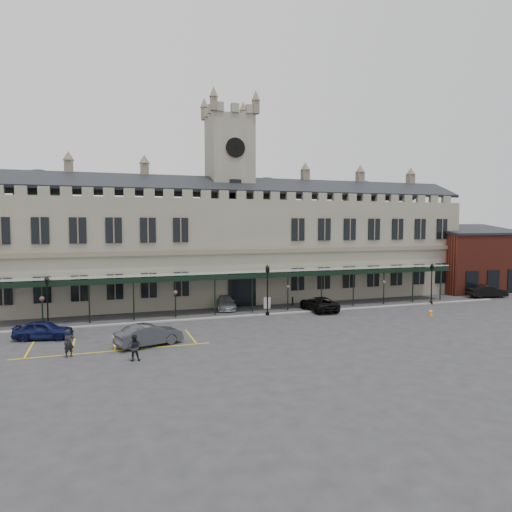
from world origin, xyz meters
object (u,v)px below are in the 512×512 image
object	(u,v)px
car_left_b	(149,335)
person_a	(69,343)
car_left_a	(43,330)
car_taxi	(226,302)
clock_tower	(230,192)
car_right_b	(487,291)
lamp_post_right	(432,280)
person_b	(134,348)
traffic_cone	(431,312)
sign_board	(267,303)
lamp_post_left	(47,298)
lamp_post_mid	(267,285)
car_van	(319,304)
station_building	(230,247)

from	to	relation	value
car_left_b	person_a	bearing A→B (deg)	84.30
car_left_a	car_taxi	world-z (taller)	car_left_a
clock_tower	car_right_b	xyz separation A→B (m)	(31.00, -8.99, -12.31)
clock_tower	car_right_b	distance (m)	34.55
lamp_post_right	person_b	distance (m)	36.09
car_taxi	person_a	distance (m)	20.45
traffic_cone	sign_board	xyz separation A→B (m)	(-14.35, 8.84, 0.26)
car_taxi	car_left_b	bearing A→B (deg)	-116.56
sign_board	car_taxi	distance (m)	4.53
lamp_post_left	car_left_a	size ratio (longest dim) A/B	1.05
car_left_b	lamp_post_mid	bearing A→B (deg)	-76.07
car_left_a	car_right_b	bearing A→B (deg)	-71.79
lamp_post_mid	lamp_post_right	bearing A→B (deg)	0.34
lamp_post_mid	car_left_a	world-z (taller)	lamp_post_mid
clock_tower	car_right_b	size ratio (longest dim) A/B	5.10
lamp_post_mid	car_left_b	bearing A→B (deg)	-147.32
lamp_post_left	lamp_post_right	bearing A→B (deg)	0.13
car_left_a	car_left_b	world-z (taller)	car_left_b
car_left_a	car_right_b	size ratio (longest dim) A/B	0.93
traffic_cone	person_a	distance (m)	33.83
lamp_post_right	person_a	bearing A→B (deg)	-166.17
person_a	car_left_a	bearing A→B (deg)	88.71
lamp_post_left	person_a	xyz separation A→B (m)	(2.29, -9.33, -1.85)
sign_board	person_a	xyz separation A→B (m)	(-19.25, -12.69, 0.35)
car_van	person_b	world-z (taller)	person_b
lamp_post_right	car_taxi	world-z (taller)	lamp_post_right
lamp_post_mid	car_taxi	xyz separation A→B (m)	(-3.14, 4.69, -2.36)
lamp_post_left	clock_tower	bearing A→B (deg)	28.84
clock_tower	car_taxi	xyz separation A→B (m)	(-2.15, -6.00, -12.41)
lamp_post_mid	car_taxi	distance (m)	6.12
person_a	person_b	distance (m)	4.81
lamp_post_left	lamp_post_mid	size ratio (longest dim) A/B	0.92
traffic_cone	sign_board	world-z (taller)	sign_board
traffic_cone	lamp_post_right	bearing A→B (deg)	50.00
person_b	person_a	bearing A→B (deg)	-24.95
lamp_post_left	car_van	world-z (taller)	lamp_post_left
sign_board	car_van	xyz separation A→B (m)	(4.81, -2.87, 0.14)
lamp_post_right	lamp_post_left	bearing A→B (deg)	-179.87
clock_tower	traffic_cone	xyz separation A→B (m)	(16.54, -16.14, -12.75)
lamp_post_mid	car_right_b	xyz separation A→B (m)	(30.01, 1.70, -2.27)
lamp_post_left	lamp_post_mid	bearing A→B (deg)	-0.08
lamp_post_right	car_right_b	bearing A→B (deg)	9.15
lamp_post_right	car_left_a	bearing A→B (deg)	-175.07
sign_board	car_left_b	size ratio (longest dim) A/B	0.25
lamp_post_right	car_left_b	xyz separation A→B (m)	(-32.72, -8.13, -1.98)
lamp_post_left	traffic_cone	distance (m)	36.39
station_building	clock_tower	world-z (taller)	clock_tower
traffic_cone	person_a	bearing A→B (deg)	-173.47
car_left_b	clock_tower	bearing A→B (deg)	-50.34
station_building	sign_board	bearing A→B (deg)	-73.12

